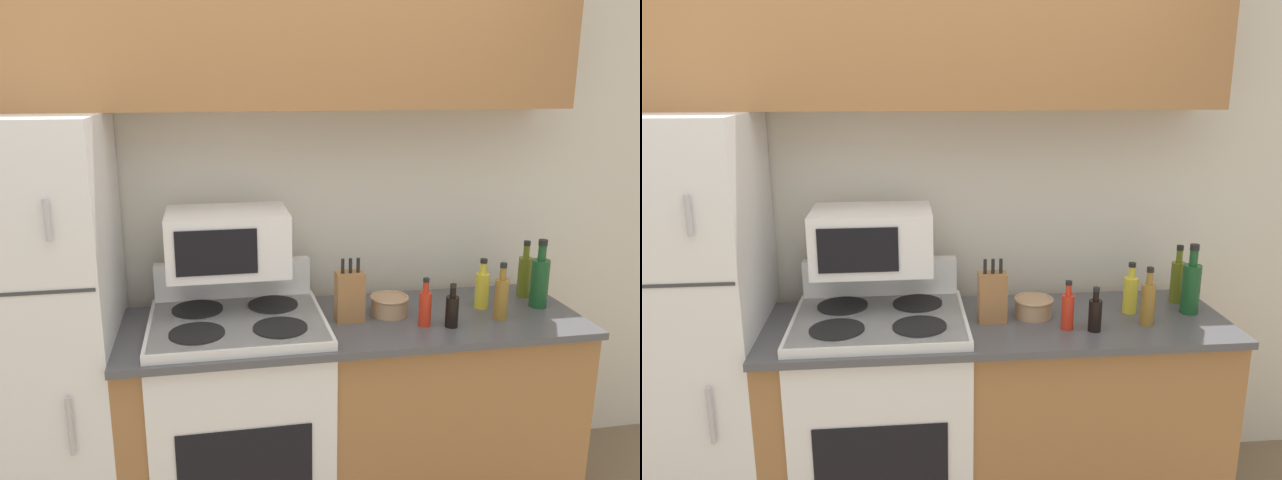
{
  "view_description": "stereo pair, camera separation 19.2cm",
  "coord_description": "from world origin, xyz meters",
  "views": [
    {
      "loc": [
        -0.2,
        -2.07,
        1.87
      ],
      "look_at": [
        0.22,
        0.26,
        1.25
      ],
      "focal_mm": 35.0,
      "sensor_mm": 36.0,
      "label": 1
    },
    {
      "loc": [
        -0.01,
        -2.09,
        1.87
      ],
      "look_at": [
        0.22,
        0.26,
        1.25
      ],
      "focal_mm": 35.0,
      "sensor_mm": 36.0,
      "label": 2
    }
  ],
  "objects": [
    {
      "name": "wall_back",
      "position": [
        0.0,
        0.7,
        1.27
      ],
      "size": [
        8.0,
        0.05,
        2.55
      ],
      "color": "silver",
      "rests_on": "ground_plane"
    },
    {
      "name": "bottle_olive_oil",
      "position": [
        1.19,
        0.42,
        1.0
      ],
      "size": [
        0.06,
        0.06,
        0.26
      ],
      "color": "#5B6619",
      "rests_on": "lower_cabinets"
    },
    {
      "name": "bottle_wine_green",
      "position": [
        1.19,
        0.28,
        1.02
      ],
      "size": [
        0.08,
        0.08,
        0.3
      ],
      "color": "#194C23",
      "rests_on": "lower_cabinets"
    },
    {
      "name": "bottle_cooking_spray",
      "position": [
        0.94,
        0.31,
        0.99
      ],
      "size": [
        0.06,
        0.06,
        0.22
      ],
      "color": "gold",
      "rests_on": "lower_cabinets"
    },
    {
      "name": "lower_cabinets",
      "position": [
        0.37,
        0.29,
        0.45
      ],
      "size": [
        1.89,
        0.62,
        0.9
      ],
      "color": "#9E6B3D",
      "rests_on": "ground_plane"
    },
    {
      "name": "stove",
      "position": [
        -0.11,
        0.28,
        0.49
      ],
      "size": [
        0.7,
        0.6,
        1.1
      ],
      "color": "white",
      "rests_on": "ground_plane"
    },
    {
      "name": "bowl",
      "position": [
        0.53,
        0.31,
        0.95
      ],
      "size": [
        0.17,
        0.17,
        0.08
      ],
      "color": "tan",
      "rests_on": "lower_cabinets"
    },
    {
      "name": "refrigerator",
      "position": [
        -0.95,
        0.33,
        0.87
      ],
      "size": [
        0.74,
        0.69,
        1.74
      ],
      "color": "white",
      "rests_on": "ground_plane"
    },
    {
      "name": "knife_block",
      "position": [
        0.35,
        0.27,
        1.01
      ],
      "size": [
        0.11,
        0.08,
        0.27
      ],
      "color": "#9E6B3D",
      "rests_on": "lower_cabinets"
    },
    {
      "name": "bottle_soy_sauce",
      "position": [
        0.73,
        0.13,
        0.97
      ],
      "size": [
        0.05,
        0.05,
        0.18
      ],
      "color": "black",
      "rests_on": "lower_cabinets"
    },
    {
      "name": "bottle_hot_sauce",
      "position": [
        0.63,
        0.16,
        0.98
      ],
      "size": [
        0.05,
        0.05,
        0.2
      ],
      "color": "red",
      "rests_on": "lower_cabinets"
    },
    {
      "name": "upper_cabinets",
      "position": [
        0.0,
        0.52,
        2.05
      ],
      "size": [
        2.64,
        0.31,
        0.61
      ],
      "color": "#9E6B3D",
      "rests_on": "refrigerator"
    },
    {
      "name": "bottle_vinegar",
      "position": [
        0.96,
        0.18,
        1.0
      ],
      "size": [
        0.06,
        0.06,
        0.24
      ],
      "color": "olive",
      "rests_on": "lower_cabinets"
    },
    {
      "name": "microwave",
      "position": [
        -0.13,
        0.39,
        1.23
      ],
      "size": [
        0.48,
        0.33,
        0.25
      ],
      "color": "white",
      "rests_on": "stove"
    }
  ]
}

